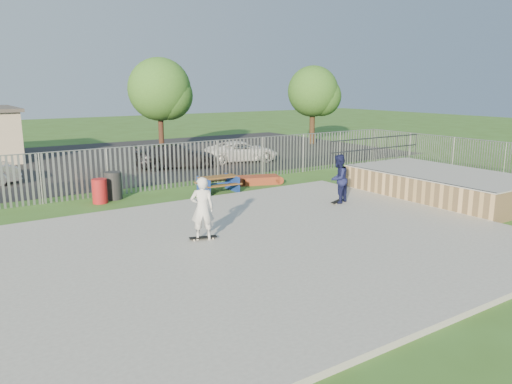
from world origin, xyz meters
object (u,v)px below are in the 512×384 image
car_dark (175,156)px  skater_navy (338,179)px  tree_right (313,92)px  picnic_table (218,184)px  funbox (259,180)px  skater_white (202,209)px  tree_mid (159,89)px  trash_bin_grey (113,186)px  car_white (242,151)px  trash_bin_red (100,191)px

car_dark → skater_navy: bearing=-159.1°
tree_right → car_dark: bearing=-161.4°
picnic_table → car_dark: bearing=83.2°
picnic_table → car_dark: 6.90m
funbox → skater_white: (-6.40, -6.56, 0.89)m
car_dark → tree_mid: size_ratio=0.73×
picnic_table → tree_mid: (2.79, 12.47, 3.86)m
trash_bin_grey → tree_right: (18.97, 10.17, 3.43)m
trash_bin_grey → car_white: bearing=29.8°
picnic_table → car_white: 8.65m
funbox → trash_bin_grey: (-6.67, 0.63, 0.38)m
car_white → tree_right: 10.99m
car_white → tree_mid: 7.29m
picnic_table → skater_white: bearing=-120.2°
skater_white → tree_mid: bearing=-83.7°
trash_bin_grey → tree_right: size_ratio=0.19×
car_white → tree_right: (9.37, 4.66, 3.37)m
trash_bin_red → skater_navy: size_ratio=0.52×
trash_bin_grey → skater_white: (0.27, -7.18, 0.51)m
picnic_table → car_white: size_ratio=0.40×
tree_right → skater_white: bearing=-137.2°
funbox → tree_mid: size_ratio=0.32×
funbox → car_white: size_ratio=0.46×
picnic_table → funbox: (2.51, 0.58, -0.17)m
trash_bin_red → skater_navy: skater_navy is taller
trash_bin_red → trash_bin_grey: trash_bin_grey is taller
trash_bin_grey → tree_mid: size_ratio=0.18×
funbox → trash_bin_red: size_ratio=2.09×
trash_bin_red → skater_white: skater_white is taller
car_dark → car_white: bearing=-76.8°
car_dark → tree_mid: bearing=-1.7°
tree_right → skater_navy: bearing=-127.3°
trash_bin_grey → tree_right: 21.79m
funbox → car_dark: 6.37m
car_dark → skater_navy: (1.35, -11.56, 0.39)m
picnic_table → tree_right: tree_right is taller
car_dark → tree_right: tree_right is taller
picnic_table → trash_bin_red: (-4.83, 0.84, 0.13)m
picnic_table → trash_bin_red: size_ratio=1.79×
picnic_table → trash_bin_grey: bearing=166.7°
tree_mid → skater_white: size_ratio=3.39×
car_white → tree_mid: tree_mid is taller
trash_bin_red → tree_mid: size_ratio=0.15×
funbox → skater_navy: (-0.01, -5.35, 0.89)m
picnic_table → funbox: size_ratio=0.86×
tree_mid → tree_right: size_ratio=1.05×
trash_bin_grey → skater_white: bearing=-87.9°
car_dark → tree_mid: 6.88m
car_dark → picnic_table: bearing=-175.4°
car_white → skater_navy: bearing=-180.0°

